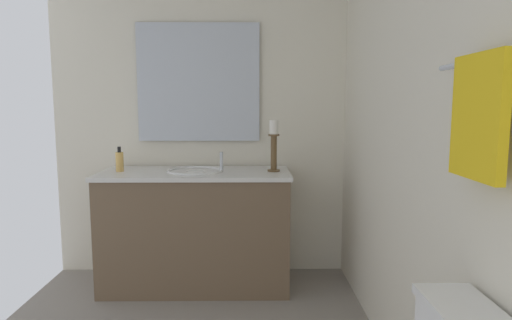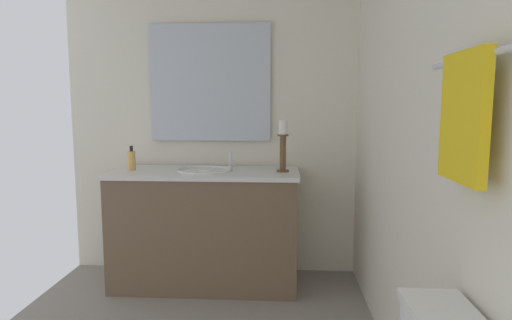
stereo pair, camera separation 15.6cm
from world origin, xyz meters
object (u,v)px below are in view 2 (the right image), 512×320
vanity_cabinet (206,228)px  towel_bar (473,57)px  mirror (210,83)px  soap_bottle (132,160)px  sink_basin (205,176)px  candle_holder_tall (283,144)px  towel_near_vanity (463,117)px

vanity_cabinet → towel_bar: 2.36m
mirror → towel_bar: (2.10, 1.10, -0.04)m
soap_bottle → towel_bar: towel_bar is taller
sink_basin → mirror: 0.74m
vanity_cabinet → soap_bottle: size_ratio=7.64×
candle_holder_tall → sink_basin: bearing=-90.3°
vanity_cabinet → sink_basin: (-0.00, 0.00, 0.39)m
candle_holder_tall → towel_bar: (1.81, 0.53, 0.41)m
candle_holder_tall → towel_bar: 1.93m
candle_holder_tall → soap_bottle: size_ratio=2.05×
soap_bottle → towel_near_vanity: 2.47m
vanity_cabinet → towel_near_vanity: (1.82, 1.08, 0.87)m
vanity_cabinet → towel_near_vanity: size_ratio=3.66×
sink_basin → mirror: bearing=-179.8°
vanity_cabinet → soap_bottle: soap_bottle is taller
sink_basin → towel_bar: towel_bar is taller
sink_basin → mirror: size_ratio=0.43×
candle_holder_tall → towel_bar: size_ratio=0.59×
sink_basin → mirror: (-0.28, -0.00, 0.69)m
soap_bottle → mirror: bearing=117.0°
vanity_cabinet → sink_basin: size_ratio=3.42×
vanity_cabinet → mirror: bearing=180.0°
vanity_cabinet → candle_holder_tall: candle_holder_tall is taller
mirror → towel_near_vanity: (2.10, 1.08, -0.21)m
towel_near_vanity → sink_basin: bearing=-149.2°
mirror → candle_holder_tall: size_ratio=2.54×
vanity_cabinet → mirror: mirror is taller
vanity_cabinet → towel_near_vanity: 2.29m
towel_bar → towel_near_vanity: towel_near_vanity is taller
mirror → vanity_cabinet: bearing=-0.0°
towel_bar → towel_near_vanity: (0.00, -0.02, -0.17)m
sink_basin → towel_near_vanity: size_ratio=1.07×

